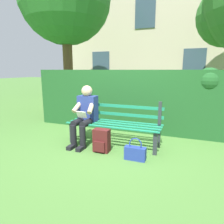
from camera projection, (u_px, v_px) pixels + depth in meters
name	position (u px, v px, depth m)	size (l,w,h in m)	color
ground	(114.00, 145.00, 4.06)	(60.00, 60.00, 0.00)	#477533
park_bench	(115.00, 123.00, 4.03)	(1.87, 0.54, 0.90)	#2D3338
person_seated	(85.00, 113.00, 4.04)	(0.44, 0.73, 1.17)	navy
hedge_backdrop	(137.00, 99.00, 4.96)	(5.26, 0.66, 1.53)	#1E5123
tree	(63.00, 1.00, 6.81)	(3.22, 3.06, 5.38)	brown
building_facade	(151.00, 37.00, 10.41)	(8.64, 3.21, 6.28)	#BCAD93
backpack	(102.00, 141.00, 3.68)	(0.29, 0.25, 0.43)	#4C1919
handbag	(135.00, 153.00, 3.35)	(0.35, 0.13, 0.38)	navy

